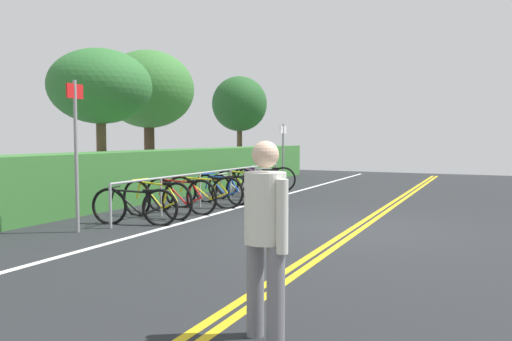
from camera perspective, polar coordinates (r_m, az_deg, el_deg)
The scene contains 21 objects.
ground_plane at distance 8.88m, azimuth 11.42°, elevation -6.70°, with size 29.47×13.88×0.05m, color #232628.
centre_line_yellow_inner at distance 8.86m, azimuth 11.93°, elevation -6.56°, with size 26.52×0.10×0.00m, color gold.
centre_line_yellow_outer at distance 8.90m, azimuth 10.92°, elevation -6.50°, with size 26.52×0.10×0.00m, color gold.
bike_lane_stripe_white at distance 10.05m, azimuth -5.90°, elevation -5.28°, with size 26.52×0.12×0.00m, color white.
bike_rack at distance 12.03m, azimuth -4.60°, elevation -0.91°, with size 7.42×0.05×0.79m.
bicycle_0 at distance 9.34m, azimuth -13.70°, elevation -4.00°, with size 0.56×1.64×0.71m.
bicycle_1 at distance 10.04m, azimuth -11.29°, elevation -3.23°, with size 0.46×1.82×0.78m.
bicycle_2 at distance 10.61m, azimuth -8.66°, elevation -2.85°, with size 0.46×1.83×0.77m.
bicycle_3 at distance 11.28m, azimuth -5.97°, elevation -2.46°, with size 0.63×1.78×0.76m.
bicycle_4 at distance 12.02m, azimuth -3.95°, elevation -2.12°, with size 0.46×1.69×0.74m.
bicycle_5 at distance 12.76m, azimuth -2.32°, elevation -1.90°, with size 0.46×1.63×0.69m.
bicycle_6 at distance 13.45m, azimuth -1.44°, elevation -1.47°, with size 0.46×1.76×0.76m.
bicycle_7 at distance 14.20m, azimuth 0.16°, elevation -1.18°, with size 0.46×1.74×0.76m.
bicycle_8 at distance 14.93m, azimuth 1.16°, elevation -0.93°, with size 0.60×1.75×0.76m.
pedestrian at distance 3.84m, azimuth 1.07°, elevation -6.62°, with size 0.32×0.44×1.55m.
sign_post_near at distance 8.79m, azimuth -19.89°, elevation 3.05°, with size 0.36×0.06×2.52m.
sign_post_far at distance 15.86m, azimuth 3.12°, elevation 2.47°, with size 0.36×0.09×2.01m.
hedge_backdrop at distance 14.38m, azimuth -8.66°, elevation -0.09°, with size 16.37×1.20×1.25m, color #387533.
tree_mid at distance 13.48m, azimuth -17.36°, elevation 9.09°, with size 2.61×2.61×3.84m.
tree_far_right at distance 16.79m, azimuth -12.17°, elevation 8.98°, with size 2.95×2.95×4.41m.
tree_extra at distance 21.15m, azimuth -1.90°, elevation 7.58°, with size 2.31×2.31×4.15m.
Camera 1 is at (-8.49, -2.07, 1.57)m, focal length 35.02 mm.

